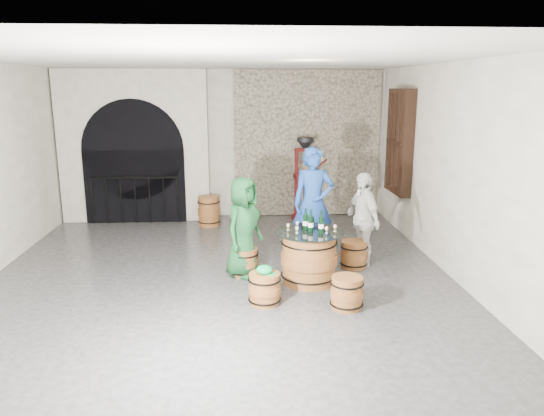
{
  "coord_description": "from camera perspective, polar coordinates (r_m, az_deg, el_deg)",
  "views": [
    {
      "loc": [
        0.29,
        -7.35,
        2.83
      ],
      "look_at": [
        0.78,
        0.18,
        1.05
      ],
      "focal_mm": 34.0,
      "sensor_mm": 36.0,
      "label": 1
    }
  ],
  "objects": [
    {
      "name": "ground",
      "position": [
        7.88,
        -5.65,
        -7.84
      ],
      "size": [
        8.0,
        8.0,
        0.0
      ],
      "primitive_type": "plane",
      "color": "#2A2A2C",
      "rests_on": "ground"
    },
    {
      "name": "wall_back",
      "position": [
        11.42,
        -5.21,
        7.04
      ],
      "size": [
        8.0,
        0.0,
        8.0
      ],
      "primitive_type": "plane",
      "rotation": [
        1.57,
        0.0,
        0.0
      ],
      "color": "beige",
      "rests_on": "ground"
    },
    {
      "name": "wall_front",
      "position": [
        3.58,
        -8.24,
        -6.97
      ],
      "size": [
        8.0,
        0.0,
        8.0
      ],
      "primitive_type": "plane",
      "rotation": [
        -1.57,
        0.0,
        0.0
      ],
      "color": "beige",
      "rests_on": "ground"
    },
    {
      "name": "wall_right",
      "position": [
        8.11,
        19.66,
        3.78
      ],
      "size": [
        0.0,
        8.0,
        8.0
      ],
      "primitive_type": "plane",
      "rotation": [
        1.57,
        0.0,
        -1.57
      ],
      "color": "beige",
      "rests_on": "ground"
    },
    {
      "name": "ceiling",
      "position": [
        7.36,
        -6.24,
        16.08
      ],
      "size": [
        8.0,
        8.0,
        0.0
      ],
      "primitive_type": "plane",
      "rotation": [
        3.14,
        0.0,
        0.0
      ],
      "color": "beige",
      "rests_on": "wall_back"
    },
    {
      "name": "stone_facing_panel",
      "position": [
        11.46,
        3.89,
        7.08
      ],
      "size": [
        3.2,
        0.12,
        3.18
      ],
      "primitive_type": "cube",
      "color": "#9E927E",
      "rests_on": "ground"
    },
    {
      "name": "arched_opening",
      "position": [
        11.37,
        -14.92,
        6.53
      ],
      "size": [
        3.1,
        0.6,
        3.19
      ],
      "color": "beige",
      "rests_on": "ground"
    },
    {
      "name": "shuttered_window",
      "position": [
        10.28,
        13.89,
        7.14
      ],
      "size": [
        0.23,
        1.1,
        2.0
      ],
      "color": "black",
      "rests_on": "wall_right"
    },
    {
      "name": "barrel_table",
      "position": [
        7.62,
        4.12,
        -5.46
      ],
      "size": [
        1.01,
        1.01,
        0.78
      ],
      "color": "brown",
      "rests_on": "ground"
    },
    {
      "name": "barrel_stool_left",
      "position": [
        7.95,
        -3.08,
        -5.96
      ],
      "size": [
        0.44,
        0.44,
        0.43
      ],
      "color": "brown",
      "rests_on": "ground"
    },
    {
      "name": "barrel_stool_far",
      "position": [
        8.64,
        4.46,
        -4.41
      ],
      "size": [
        0.44,
        0.44,
        0.43
      ],
      "color": "brown",
      "rests_on": "ground"
    },
    {
      "name": "barrel_stool_right",
      "position": [
        8.39,
        9.06,
        -5.08
      ],
      "size": [
        0.44,
        0.44,
        0.43
      ],
      "color": "brown",
      "rests_on": "ground"
    },
    {
      "name": "barrel_stool_near_right",
      "position": [
        6.88,
        8.28,
        -9.26
      ],
      "size": [
        0.44,
        0.44,
        0.43
      ],
      "color": "brown",
      "rests_on": "ground"
    },
    {
      "name": "barrel_stool_near_left",
      "position": [
        6.93,
        -0.83,
        -8.93
      ],
      "size": [
        0.44,
        0.44,
        0.43
      ],
      "color": "brown",
      "rests_on": "ground"
    },
    {
      "name": "green_cap",
      "position": [
        6.83,
        -0.81,
        -6.88
      ],
      "size": [
        0.26,
        0.22,
        0.12
      ],
      "color": "#0C873E",
      "rests_on": "barrel_stool_near_left"
    },
    {
      "name": "person_green",
      "position": [
        7.79,
        -3.19,
        -2.1
      ],
      "size": [
        0.83,
        0.89,
        1.53
      ],
      "primitive_type": "imported",
      "rotation": [
        0.0,
        0.0,
        0.97
      ],
      "color": "#13441F",
      "rests_on": "ground"
    },
    {
      "name": "person_blue",
      "position": [
        8.59,
        4.59,
        0.51
      ],
      "size": [
        0.69,
        0.45,
        1.87
      ],
      "primitive_type": "imported",
      "rotation": [
        0.0,
        0.0,
        0.01
      ],
      "color": "#1B4294",
      "rests_on": "ground"
    },
    {
      "name": "person_white",
      "position": [
        8.37,
        10.0,
        -1.24
      ],
      "size": [
        0.61,
        0.96,
        1.52
      ],
      "primitive_type": "imported",
      "rotation": [
        0.0,
        0.0,
        -1.28
      ],
      "color": "silver",
      "rests_on": "ground"
    },
    {
      "name": "wine_bottle_left",
      "position": [
        7.47,
        4.31,
        -1.65
      ],
      "size": [
        0.08,
        0.08,
        0.32
      ],
      "color": "black",
      "rests_on": "barrel_table"
    },
    {
      "name": "wine_bottle_center",
      "position": [
        7.41,
        5.46,
        -1.78
      ],
      "size": [
        0.08,
        0.08,
        0.32
      ],
      "color": "black",
      "rests_on": "barrel_table"
    },
    {
      "name": "wine_bottle_right",
      "position": [
        7.55,
        3.74,
        -1.47
      ],
      "size": [
        0.08,
        0.08,
        0.32
      ],
      "color": "black",
      "rests_on": "barrel_table"
    },
    {
      "name": "tasting_glass_a",
      "position": [
        7.4,
        2.77,
        -2.43
      ],
      "size": [
        0.05,
        0.05,
        0.1
      ],
      "primitive_type": null,
      "color": "#B37322",
      "rests_on": "barrel_table"
    },
    {
      "name": "tasting_glass_b",
      "position": [
        7.54,
        6.99,
        -2.21
      ],
      "size": [
        0.05,
        0.05,
        0.1
      ],
      "primitive_type": null,
      "color": "#B37322",
      "rests_on": "barrel_table"
    },
    {
      "name": "tasting_glass_c",
      "position": [
        7.68,
        2.81,
        -1.84
      ],
      "size": [
        0.05,
        0.05,
        0.1
      ],
      "primitive_type": null,
      "color": "#B37322",
      "rests_on": "barrel_table"
    },
    {
      "name": "tasting_glass_d",
      "position": [
        7.77,
        5.37,
        -1.7
      ],
      "size": [
        0.05,
        0.05,
        0.1
      ],
      "primitive_type": null,
      "color": "#B37322",
      "rests_on": "barrel_table"
    },
    {
      "name": "tasting_glass_e",
      "position": [
        7.42,
        6.06,
        -2.44
      ],
      "size": [
        0.05,
        0.05,
        0.1
      ],
      "primitive_type": null,
      "color": "#B37322",
      "rests_on": "barrel_table"
    },
    {
      "name": "tasting_glass_f",
      "position": [
        7.54,
        1.79,
        -2.11
      ],
      "size": [
        0.05,
        0.05,
        0.1
      ],
      "primitive_type": null,
      "color": "#B37322",
      "rests_on": "barrel_table"
    },
    {
      "name": "side_barrel",
      "position": [
        10.79,
        -7.02,
        -0.34
      ],
      "size": [
        0.47,
        0.47,
        0.62
      ],
      "rotation": [
        0.0,
        0.0,
        0.31
      ],
      "color": "brown",
      "rests_on": "ground"
    },
    {
      "name": "corking_press",
      "position": [
        11.06,
        3.66,
        3.95
      ],
      "size": [
        0.76,
        0.47,
        1.79
      ],
      "rotation": [
        0.0,
        0.0,
        0.16
      ],
      "color": "#430B0B",
      "rests_on": "ground"
    },
    {
      "name": "control_box",
      "position": [
        11.44,
        5.17,
        5.79
      ],
      "size": [
        0.18,
        0.1,
        0.22
      ],
      "primitive_type": "cube",
      "color": "silver",
      "rests_on": "wall_back"
    }
  ]
}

